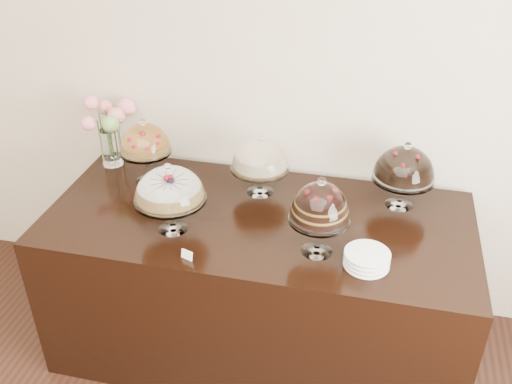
% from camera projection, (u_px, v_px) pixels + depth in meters
% --- Properties ---
extents(wall_back, '(5.00, 0.04, 3.00)m').
position_uv_depth(wall_back, '(269.00, 69.00, 3.10)').
color(wall_back, beige).
rests_on(wall_back, ground).
extents(display_counter, '(2.20, 1.00, 0.90)m').
position_uv_depth(display_counter, '(258.00, 283.00, 3.18)').
color(display_counter, black).
rests_on(display_counter, ground).
extents(cake_stand_sugar_sponge, '(0.35, 0.35, 0.37)m').
position_uv_depth(cake_stand_sugar_sponge, '(169.00, 188.00, 2.73)').
color(cake_stand_sugar_sponge, white).
rests_on(cake_stand_sugar_sponge, display_counter).
extents(cake_stand_choco_layer, '(0.28, 0.28, 0.40)m').
position_uv_depth(cake_stand_choco_layer, '(320.00, 205.00, 2.56)').
color(cake_stand_choco_layer, white).
rests_on(cake_stand_choco_layer, display_counter).
extents(cake_stand_cheesecake, '(0.32, 0.32, 0.35)m').
position_uv_depth(cake_stand_cheesecake, '(260.00, 158.00, 3.04)').
color(cake_stand_cheesecake, white).
rests_on(cake_stand_cheesecake, display_counter).
extents(cake_stand_dark_choco, '(0.33, 0.33, 0.37)m').
position_uv_depth(cake_stand_dark_choco, '(405.00, 166.00, 2.92)').
color(cake_stand_dark_choco, white).
rests_on(cake_stand_dark_choco, display_counter).
extents(cake_stand_fruit_tart, '(0.29, 0.29, 0.38)m').
position_uv_depth(cake_stand_fruit_tart, '(145.00, 141.00, 3.13)').
color(cake_stand_fruit_tart, white).
rests_on(cake_stand_fruit_tart, display_counter).
extents(flower_vase, '(0.26, 0.31, 0.42)m').
position_uv_depth(flower_vase, '(110.00, 125.00, 3.31)').
color(flower_vase, white).
rests_on(flower_vase, display_counter).
extents(plate_stack, '(0.20, 0.20, 0.07)m').
position_uv_depth(plate_stack, '(367.00, 259.00, 2.59)').
color(plate_stack, white).
rests_on(plate_stack, display_counter).
extents(price_card_left, '(0.06, 0.03, 0.04)m').
position_uv_depth(price_card_left, '(187.00, 255.00, 2.64)').
color(price_card_left, white).
rests_on(price_card_left, display_counter).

